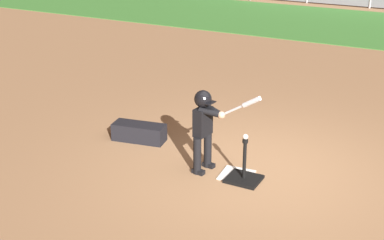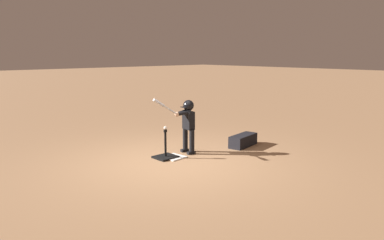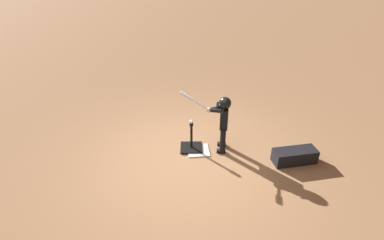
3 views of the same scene
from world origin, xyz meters
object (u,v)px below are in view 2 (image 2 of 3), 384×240
at_px(batter_child, 187,120).
at_px(baseball, 165,128).
at_px(equipment_bag, 243,140).
at_px(batting_tee, 166,154).

bearing_deg(batter_child, baseball, -1.24).
relative_size(batter_child, equipment_bag, 1.53).
xyz_separation_m(batter_child, equipment_bag, (-1.40, 0.45, -0.62)).
xyz_separation_m(batting_tee, equipment_bag, (-2.01, 0.46, 0.06)).
bearing_deg(batter_child, equipment_bag, 162.14).
xyz_separation_m(batting_tee, baseball, (0.00, 0.00, 0.58)).
bearing_deg(batting_tee, batter_child, 178.76).
distance_m(batter_child, baseball, 0.62).
bearing_deg(baseball, batting_tee, 180.00).
relative_size(batting_tee, equipment_bag, 0.73).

